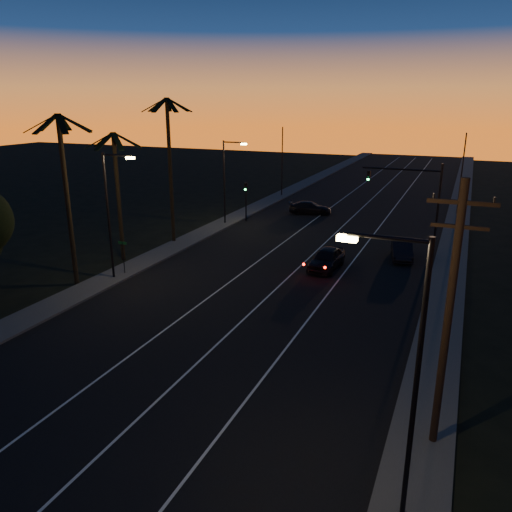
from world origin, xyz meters
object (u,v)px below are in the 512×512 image
at_px(lead_car, 327,259).
at_px(right_car, 402,250).
at_px(utility_pole, 449,314).
at_px(signal_mast, 413,187).
at_px(cross_car, 310,208).

relative_size(lead_car, right_car, 1.15).
distance_m(utility_pole, signal_mast, 30.33).
bearing_deg(right_car, lead_car, -135.51).
distance_m(right_car, cross_car, 17.57).
bearing_deg(signal_mast, lead_car, -111.45).
xyz_separation_m(lead_car, cross_car, (-6.82, 17.90, -0.11)).
xyz_separation_m(signal_mast, right_car, (0.30, -6.95, -4.04)).
bearing_deg(cross_car, utility_pole, -66.19).
height_order(signal_mast, lead_car, signal_mast).
relative_size(utility_pole, right_car, 2.16).
relative_size(lead_car, cross_car, 1.05).
xyz_separation_m(signal_mast, cross_car, (-11.46, 6.10, -4.08)).
bearing_deg(signal_mast, right_car, -87.52).
bearing_deg(cross_car, right_car, -47.97).
bearing_deg(signal_mast, utility_pole, -81.53).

